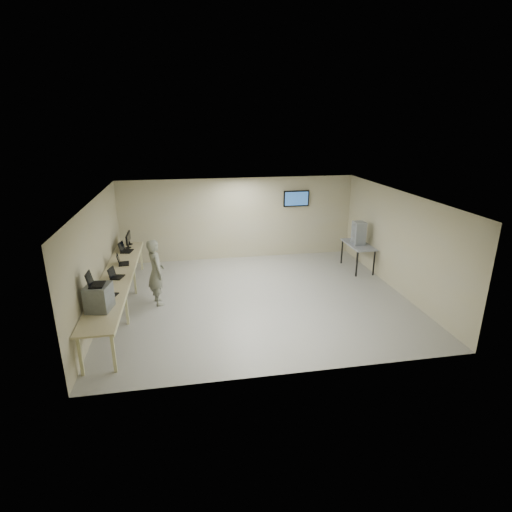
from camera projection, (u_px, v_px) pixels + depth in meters
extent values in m
cube|color=#ADAC9F|center=(257.00, 298.00, 10.92)|extent=(8.00, 7.00, 0.01)
cube|color=silver|center=(257.00, 196.00, 10.02)|extent=(8.00, 7.00, 0.01)
cube|color=tan|center=(239.00, 219.00, 13.73)|extent=(8.00, 0.01, 2.80)
cube|color=tan|center=(292.00, 308.00, 7.21)|extent=(8.00, 0.01, 2.80)
cube|color=tan|center=(97.00, 258.00, 9.80)|extent=(0.01, 7.00, 2.80)
cube|color=tan|center=(398.00, 242.00, 11.14)|extent=(0.01, 7.00, 2.80)
cube|color=black|center=(296.00, 198.00, 13.84)|extent=(0.15, 0.04, 0.15)
cube|color=black|center=(296.00, 198.00, 13.80)|extent=(0.90, 0.06, 0.55)
cube|color=navy|center=(297.00, 199.00, 13.77)|extent=(0.82, 0.01, 0.47)
cube|color=beige|center=(117.00, 277.00, 10.04)|extent=(0.75, 6.00, 0.04)
cube|color=beige|center=(132.00, 277.00, 10.11)|extent=(0.02, 6.00, 0.06)
cube|color=beige|center=(80.00, 356.00, 7.47)|extent=(0.06, 0.06, 0.86)
cube|color=beige|center=(114.00, 353.00, 7.58)|extent=(0.06, 0.06, 0.86)
cube|color=beige|center=(100.00, 310.00, 9.29)|extent=(0.06, 0.06, 0.86)
cube|color=beige|center=(127.00, 308.00, 9.39)|extent=(0.06, 0.06, 0.86)
cube|color=beige|center=(112.00, 281.00, 10.97)|extent=(0.06, 0.06, 0.86)
cube|color=beige|center=(135.00, 279.00, 11.07)|extent=(0.06, 0.06, 0.86)
cube|color=beige|center=(122.00, 258.00, 12.79)|extent=(0.06, 0.06, 0.86)
cube|color=beige|center=(141.00, 257.00, 12.89)|extent=(0.06, 0.06, 0.86)
cube|color=slate|center=(99.00, 297.00, 8.17)|extent=(0.54, 0.60, 0.54)
cube|color=black|center=(97.00, 285.00, 8.08)|extent=(0.28, 0.38, 0.02)
cube|color=black|center=(89.00, 278.00, 8.01)|extent=(0.08, 0.35, 0.27)
cube|color=black|center=(90.00, 278.00, 8.01)|extent=(0.06, 0.31, 0.22)
cube|color=black|center=(111.00, 296.00, 8.88)|extent=(0.34, 0.40, 0.02)
cube|color=black|center=(104.00, 291.00, 8.82)|extent=(0.16, 0.32, 0.24)
cube|color=black|center=(105.00, 291.00, 8.82)|extent=(0.13, 0.28, 0.20)
cube|color=black|center=(118.00, 277.00, 9.93)|extent=(0.34, 0.40, 0.02)
cube|color=black|center=(112.00, 272.00, 9.86)|extent=(0.15, 0.34, 0.25)
cube|color=black|center=(112.00, 272.00, 9.86)|extent=(0.13, 0.29, 0.21)
cube|color=black|center=(124.00, 264.00, 10.86)|extent=(0.31, 0.40, 0.02)
cube|color=black|center=(118.00, 259.00, 10.79)|extent=(0.11, 0.35, 0.26)
cube|color=black|center=(119.00, 259.00, 10.80)|extent=(0.09, 0.31, 0.22)
cube|color=black|center=(127.00, 251.00, 11.89)|extent=(0.36, 0.45, 0.02)
cube|color=black|center=(121.00, 247.00, 11.82)|extent=(0.15, 0.38, 0.28)
cube|color=black|center=(122.00, 247.00, 11.82)|extent=(0.12, 0.33, 0.24)
cylinder|color=black|center=(128.00, 248.00, 12.25)|extent=(0.18, 0.18, 0.01)
cube|color=black|center=(128.00, 245.00, 12.22)|extent=(0.04, 0.03, 0.15)
cube|color=black|center=(127.00, 239.00, 12.16)|extent=(0.05, 0.41, 0.28)
cube|color=black|center=(128.00, 239.00, 12.17)|extent=(0.00, 0.38, 0.24)
cylinder|color=black|center=(130.00, 244.00, 12.59)|extent=(0.19, 0.19, 0.01)
cube|color=black|center=(129.00, 242.00, 12.56)|extent=(0.04, 0.03, 0.15)
cube|color=black|center=(129.00, 236.00, 12.50)|extent=(0.05, 0.42, 0.28)
cube|color=black|center=(130.00, 236.00, 12.51)|extent=(0.00, 0.38, 0.24)
imported|color=gray|center=(156.00, 272.00, 10.34)|extent=(0.58, 0.73, 1.76)
cube|color=gray|center=(358.00, 245.00, 12.79)|extent=(0.66, 1.42, 0.04)
cube|color=black|center=(357.00, 264.00, 12.31)|extent=(0.04, 0.04, 0.82)
cube|color=black|center=(342.00, 252.00, 13.45)|extent=(0.04, 0.04, 0.82)
cube|color=black|center=(374.00, 263.00, 12.40)|extent=(0.04, 0.04, 0.82)
cube|color=black|center=(358.00, 251.00, 13.54)|extent=(0.04, 0.04, 0.82)
cube|color=#909AA7|center=(358.00, 241.00, 12.75)|extent=(0.35, 0.39, 0.18)
cube|color=#909AA7|center=(359.00, 236.00, 12.69)|extent=(0.35, 0.39, 0.18)
cube|color=#909AA7|center=(359.00, 230.00, 12.63)|extent=(0.35, 0.39, 0.18)
cube|color=#909AA7|center=(360.00, 225.00, 12.57)|extent=(0.35, 0.39, 0.18)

